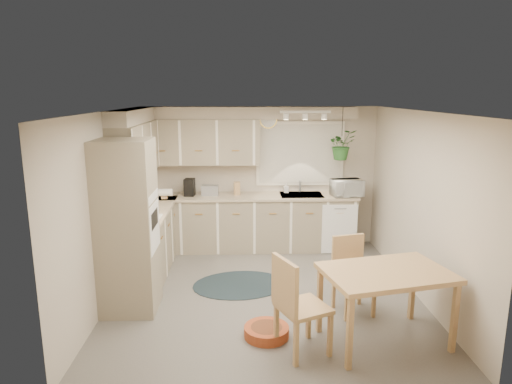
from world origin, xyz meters
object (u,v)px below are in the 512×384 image
(chair_left, at_px, (303,305))
(chair_back, at_px, (354,277))
(braided_rug, at_px, (240,285))
(dining_table, at_px, (384,306))
(microwave, at_px, (347,186))
(pet_bed, at_px, (267,332))

(chair_left, xyz_separation_m, chair_back, (0.73, 0.83, -0.06))
(braided_rug, bearing_deg, dining_table, -44.45)
(dining_table, bearing_deg, microwave, 85.39)
(dining_table, xyz_separation_m, braided_rug, (-1.55, 1.52, -0.40))
(dining_table, height_order, chair_back, chair_back)
(braided_rug, distance_m, pet_bed, 1.41)
(dining_table, distance_m, braided_rug, 2.20)
(pet_bed, bearing_deg, chair_left, -40.14)
(chair_back, xyz_separation_m, pet_bed, (-1.08, -0.53, -0.41))
(dining_table, height_order, chair_left, chair_left)
(dining_table, relative_size, chair_left, 1.24)
(microwave, bearing_deg, braided_rug, -150.95)
(dining_table, bearing_deg, chair_left, -169.54)
(dining_table, relative_size, microwave, 2.59)
(dining_table, distance_m, chair_left, 0.91)
(dining_table, height_order, microwave, microwave)
(chair_left, bearing_deg, dining_table, 76.08)
(chair_back, relative_size, microwave, 1.87)
(braided_rug, bearing_deg, chair_back, -31.45)
(braided_rug, relative_size, microwave, 2.63)
(chair_back, bearing_deg, chair_left, 35.32)
(dining_table, xyz_separation_m, microwave, (0.24, 2.94, 0.70))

